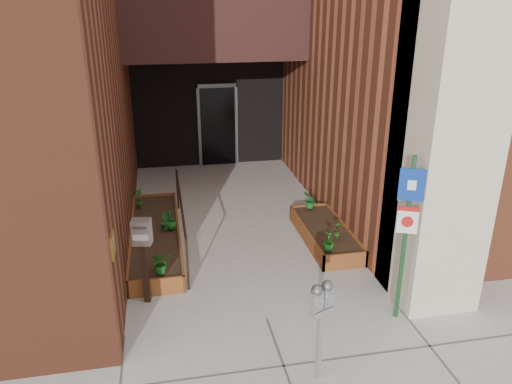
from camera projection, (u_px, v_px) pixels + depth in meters
ground at (267, 319)px, 7.18m from camera, size 80.00×80.00×0.00m
planter_left at (156, 237)px, 9.32m from camera, size 0.90×3.60×0.30m
planter_right at (325, 234)px, 9.42m from camera, size 0.80×2.20×0.30m
handrail at (181, 206)px, 9.14m from camera, size 0.04×3.34×0.90m
parking_meter at (321, 306)px, 5.70m from camera, size 0.31×0.21×1.34m
sign_post at (407, 223)px, 6.69m from camera, size 0.31×0.15×2.44m
payment_dropbox at (143, 244)px, 7.25m from camera, size 0.30×0.25×1.36m
shrub_left_a at (161, 262)px, 7.75m from camera, size 0.41×0.41×0.35m
shrub_left_b at (164, 221)px, 9.19m from camera, size 0.23×0.23×0.34m
shrub_left_c at (171, 219)px, 9.22m from camera, size 0.31×0.31×0.39m
shrub_left_d at (139, 198)px, 10.14m from camera, size 0.28×0.28×0.39m
shrub_right_a at (329, 241)px, 8.43m from camera, size 0.22×0.22×0.34m
shrub_right_b at (338, 230)px, 8.86m from camera, size 0.19×0.19×0.32m
shrub_right_c at (310, 200)px, 10.11m from camera, size 0.41×0.41×0.34m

